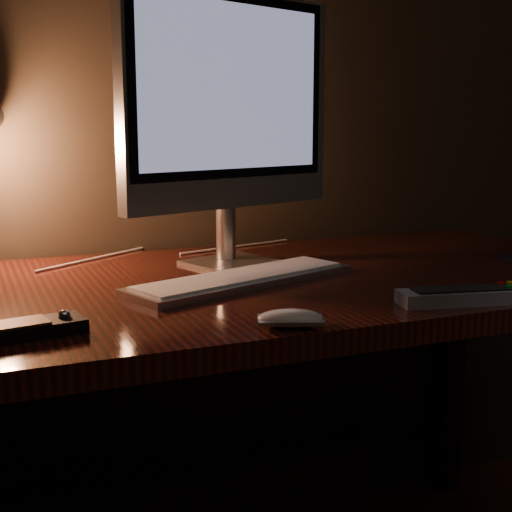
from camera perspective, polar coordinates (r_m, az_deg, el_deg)
name	(u,v)px	position (r m, az deg, el deg)	size (l,w,h in m)	color
desk	(233,333)	(1.46, -1.83, -6.21)	(1.60, 0.75, 0.75)	#3E140E
monitor	(231,107)	(1.47, -2.03, 11.81)	(0.50, 0.21, 0.55)	silver
keyboard	(242,278)	(1.33, -1.11, -1.81)	(0.46, 0.13, 0.02)	silver
mouse	(291,321)	(1.04, 2.78, -5.19)	(0.10, 0.05, 0.02)	white
media_remote	(24,329)	(1.04, -18.09, -5.59)	(0.18, 0.09, 0.03)	black
tv_remote	(466,295)	(1.23, 16.47, -3.04)	(0.24, 0.10, 0.03)	gray
cable	(170,253)	(1.63, -6.88, 0.24)	(0.01, 0.01, 0.65)	white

